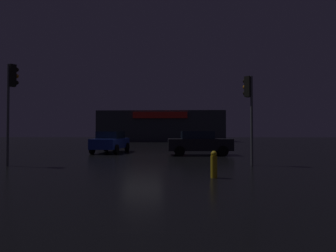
{
  "coord_description": "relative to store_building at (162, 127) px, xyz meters",
  "views": [
    {
      "loc": [
        2.32,
        -17.26,
        1.51
      ],
      "look_at": [
        1.34,
        7.57,
        2.06
      ],
      "focal_mm": 29.07,
      "sensor_mm": 36.0,
      "label": 1
    }
  ],
  "objects": [
    {
      "name": "car_far",
      "position": [
        -2.22,
        -25.13,
        -1.57
      ],
      "size": [
        2.18,
        4.29,
        1.55
      ],
      "color": "navy",
      "rests_on": "ground"
    },
    {
      "name": "store_building",
      "position": [
        0.0,
        0.0,
        0.0
      ],
      "size": [
        19.4,
        9.54,
        4.74
      ],
      "color": "#33383D",
      "rests_on": "ground"
    },
    {
      "name": "ground_plane",
      "position": [
        0.43,
        -27.56,
        -2.38
      ],
      "size": [
        120.0,
        120.0,
        0.0
      ],
      "primitive_type": "plane",
      "color": "black"
    },
    {
      "name": "fire_hydrant",
      "position": [
        3.91,
        -35.81,
        -1.94
      ],
      "size": [
        0.22,
        0.22,
        0.89
      ],
      "color": "gold",
      "rests_on": "ground"
    },
    {
      "name": "car_near",
      "position": [
        4.08,
        -27.06,
        -1.57
      ],
      "size": [
        4.19,
        2.1,
        1.56
      ],
      "color": "black",
      "rests_on": "ground"
    },
    {
      "name": "traffic_signal_main",
      "position": [
        5.97,
        -32.27,
        0.69
      ],
      "size": [
        0.43,
        0.41,
        4.06
      ],
      "color": "#595B60",
      "rests_on": "ground"
    },
    {
      "name": "traffic_signal_opposite",
      "position": [
        -4.77,
        -32.92,
        1.11
      ],
      "size": [
        0.42,
        0.42,
        4.56
      ],
      "color": "#595B60",
      "rests_on": "ground"
    }
  ]
}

